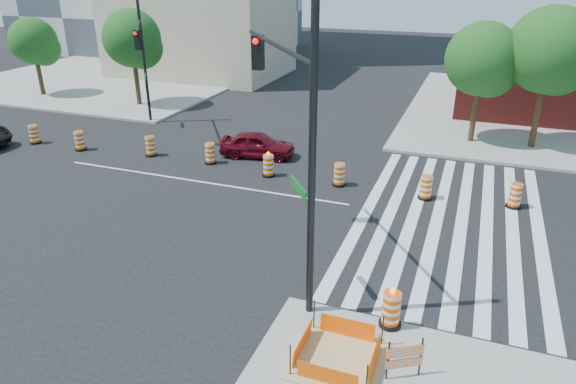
# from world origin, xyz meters

# --- Properties ---
(ground) EXTENTS (120.00, 120.00, 0.00)m
(ground) POSITION_xyz_m (0.00, 0.00, 0.00)
(ground) COLOR black
(ground) RESTS_ON ground
(sidewalk_nw) EXTENTS (22.00, 22.00, 0.15)m
(sidewalk_nw) POSITION_xyz_m (-18.00, 18.00, 0.07)
(sidewalk_nw) COLOR gray
(sidewalk_nw) RESTS_ON ground
(crosswalk_east) EXTENTS (6.75, 13.50, 0.01)m
(crosswalk_east) POSITION_xyz_m (10.95, 0.00, 0.01)
(crosswalk_east) COLOR silver
(crosswalk_east) RESTS_ON ground
(lane_centerline) EXTENTS (14.00, 0.12, 0.01)m
(lane_centerline) POSITION_xyz_m (0.00, 0.00, 0.01)
(lane_centerline) COLOR silver
(lane_centerline) RESTS_ON ground
(excavation_pit) EXTENTS (2.20, 2.20, 0.90)m
(excavation_pit) POSITION_xyz_m (9.00, -9.00, 0.22)
(excavation_pit) COLOR tan
(excavation_pit) RESTS_ON ground
(beige_midrise) EXTENTS (14.00, 10.00, 10.00)m
(beige_midrise) POSITION_xyz_m (-12.00, 22.00, 5.00)
(beige_midrise) COLOR tan
(beige_midrise) RESTS_ON ground
(red_coupe) EXTENTS (3.97, 2.15, 1.28)m
(red_coupe) POSITION_xyz_m (1.20, 3.95, 0.64)
(red_coupe) COLOR #540713
(red_coupe) RESTS_ON ground
(signal_pole_se) EXTENTS (4.08, 5.36, 8.72)m
(signal_pole_se) POSITION_xyz_m (6.63, -5.92, 5.33)
(signal_pole_se) COLOR black
(signal_pole_se) RESTS_ON ground
(signal_pole_nw) EXTENTS (3.32, 4.85, 7.61)m
(signal_pole_nw) POSITION_xyz_m (-6.65, 6.02, 4.67)
(signal_pole_nw) COLOR black
(signal_pole_nw) RESTS_ON ground
(pit_drum) EXTENTS (0.60, 0.60, 1.18)m
(pit_drum) POSITION_xyz_m (9.96, -7.24, 0.64)
(pit_drum) COLOR black
(pit_drum) RESTS_ON ground
(barricade) EXTENTS (0.80, 0.50, 1.06)m
(barricade) POSITION_xyz_m (10.58, -9.00, 0.73)
(barricade) COLOR #F35505
(barricade) RESTS_ON ground
(tree_north_a) EXTENTS (3.36, 3.31, 5.62)m
(tree_north_a) POSITION_xyz_m (-18.93, 10.40, 3.77)
(tree_north_a) COLOR #382314
(tree_north_a) RESTS_ON ground
(tree_north_b) EXTENTS (3.78, 3.78, 6.43)m
(tree_north_b) POSITION_xyz_m (-10.48, 10.43, 4.32)
(tree_north_b) COLOR #382314
(tree_north_b) RESTS_ON ground
(tree_north_c) EXTENTS (3.78, 3.78, 6.43)m
(tree_north_c) POSITION_xyz_m (11.28, 10.07, 4.31)
(tree_north_c) COLOR #382314
(tree_north_c) RESTS_ON ground
(tree_north_d) EXTENTS (4.27, 4.27, 7.26)m
(tree_north_d) POSITION_xyz_m (14.35, 10.21, 4.88)
(tree_north_d) COLOR #382314
(tree_north_d) RESTS_ON ground
(median_drum_0) EXTENTS (0.60, 0.60, 1.02)m
(median_drum_0) POSITION_xyz_m (-11.07, 1.62, 0.48)
(median_drum_0) COLOR black
(median_drum_0) RESTS_ON ground
(median_drum_1) EXTENTS (0.60, 0.60, 1.02)m
(median_drum_1) POSITION_xyz_m (-7.95, 1.59, 0.48)
(median_drum_1) COLOR black
(median_drum_1) RESTS_ON ground
(median_drum_2) EXTENTS (0.60, 0.60, 1.02)m
(median_drum_2) POSITION_xyz_m (-3.97, 2.17, 0.48)
(median_drum_2) COLOR black
(median_drum_2) RESTS_ON ground
(median_drum_3) EXTENTS (0.60, 0.60, 1.02)m
(median_drum_3) POSITION_xyz_m (-0.59, 2.26, 0.48)
(median_drum_3) COLOR black
(median_drum_3) RESTS_ON ground
(median_drum_4) EXTENTS (0.60, 0.60, 1.18)m
(median_drum_4) POSITION_xyz_m (2.72, 1.74, 0.49)
(median_drum_4) COLOR black
(median_drum_4) RESTS_ON ground
(median_drum_5) EXTENTS (0.60, 0.60, 1.02)m
(median_drum_5) POSITION_xyz_m (6.07, 1.82, 0.48)
(median_drum_5) COLOR black
(median_drum_5) RESTS_ON ground
(median_drum_6) EXTENTS (0.60, 0.60, 1.02)m
(median_drum_6) POSITION_xyz_m (9.81, 1.70, 0.48)
(median_drum_6) COLOR black
(median_drum_6) RESTS_ON ground
(median_drum_7) EXTENTS (0.60, 0.60, 1.02)m
(median_drum_7) POSITION_xyz_m (13.26, 2.10, 0.48)
(median_drum_7) COLOR black
(median_drum_7) RESTS_ON ground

